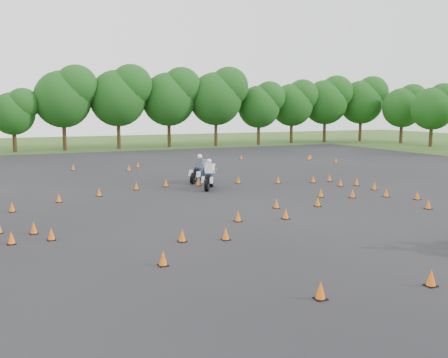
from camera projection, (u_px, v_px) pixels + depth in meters
The scene contains 6 objects.
ground at pixel (261, 217), 22.15m from camera, with size 140.00×140.00×0.00m, color #2D5119.
asphalt_pad at pixel (209, 196), 27.56m from camera, with size 62.00×62.00×0.00m, color black.
treeline at pixel (125, 110), 54.27m from camera, with size 86.49×32.53×10.42m.
traffic_cones at pixel (212, 193), 27.09m from camera, with size 36.01×33.13×0.45m.
rider_grey at pixel (198, 168), 32.48m from camera, with size 2.42×0.74×1.87m, color #43444B, non-canonical shape.
rider_white at pixel (209, 174), 29.76m from camera, with size 2.38×0.73×1.84m, color silver, non-canonical shape.
Camera 1 is at (-10.47, -19.07, 4.80)m, focal length 40.00 mm.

